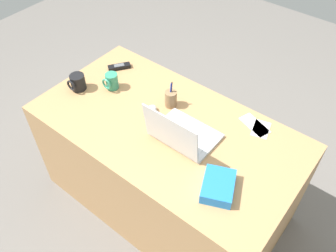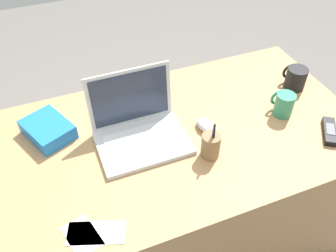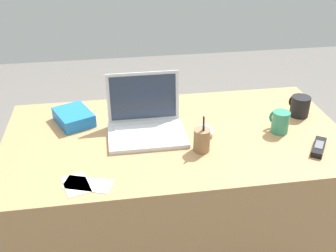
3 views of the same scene
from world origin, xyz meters
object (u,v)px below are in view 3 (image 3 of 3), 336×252
Objects in this scene: laptop at (146,123)px; snack_bag at (74,117)px; pen_holder at (202,140)px; computer_mouse at (206,130)px; coffee_mug_white at (280,121)px; coffee_mug_tall at (300,106)px; cordless_phone at (319,147)px.

laptop is 0.35m from snack_bag.
computer_mouse is at bearing 69.01° from pen_holder.
snack_bag is at bearing 166.13° from coffee_mug_white.
cordless_phone is at bearing -99.61° from coffee_mug_tall.
coffee_mug_tall is 1.05m from snack_bag.
laptop is 3.39× the size of coffee_mug_white.
coffee_mug_white is 0.98× the size of coffee_mug_tall.
snack_bag is at bearing 148.69° from pen_holder.
computer_mouse is at bearing 175.12° from coffee_mug_white.
coffee_mug_white reaches higher than coffee_mug_tall.
snack_bag reaches higher than computer_mouse.
laptop is 2.34× the size of cordless_phone.
pen_holder reaches higher than computer_mouse.
pen_holder is 0.61m from snack_bag.
coffee_mug_white is at bearing -16.54° from computer_mouse.
coffee_mug_tall is (0.15, 0.13, -0.00)m from coffee_mug_white.
coffee_mug_tall is 0.70× the size of cordless_phone.
laptop reaches higher than coffee_mug_tall.
coffee_mug_tall reaches higher than snack_bag.
laptop reaches higher than pen_holder.
pen_holder is at bearing -165.36° from coffee_mug_white.
snack_bag is at bearing 158.70° from cordless_phone.
coffee_mug_white is 0.39m from pen_holder.
pen_holder is at bearing -40.88° from laptop.
pen_holder reaches higher than cordless_phone.
coffee_mug_white is 0.20m from cordless_phone.
cordless_phone is at bearing -58.82° from coffee_mug_white.
laptop reaches higher than coffee_mug_white.
pen_holder is at bearing -156.51° from coffee_mug_tall.
laptop is at bearing 171.92° from coffee_mug_white.
computer_mouse is at bearing -18.70° from snack_bag.
computer_mouse is 0.62× the size of pen_holder.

